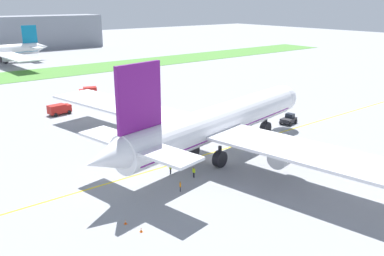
{
  "coord_description": "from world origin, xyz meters",
  "views": [
    {
      "loc": [
        -43.91,
        -49.15,
        26.39
      ],
      "look_at": [
        -0.11,
        6.28,
        4.01
      ],
      "focal_mm": 37.96,
      "sensor_mm": 36.0,
      "label": 1
    }
  ],
  "objects_px": {
    "airliner_foreground": "(216,123)",
    "traffic_cone_starboard_wing": "(141,230)",
    "ground_crew_marshaller_front": "(170,168)",
    "traffic_cone_near_nose": "(125,222)",
    "pushback_tug": "(289,119)",
    "ground_crew_wingwalker_port": "(180,185)",
    "service_truck_catering_van": "(88,92)",
    "ground_crew_wingwalker_starboard": "(194,171)",
    "service_truck_fuel_bowser": "(59,109)",
    "traffic_cone_port_wing": "(383,158)"
  },
  "relations": [
    {
      "from": "pushback_tug",
      "to": "service_truck_catering_van",
      "type": "bearing_deg",
      "value": 114.6
    },
    {
      "from": "ground_crew_wingwalker_port",
      "to": "ground_crew_marshaller_front",
      "type": "bearing_deg",
      "value": 67.09
    },
    {
      "from": "pushback_tug",
      "to": "traffic_cone_starboard_wing",
      "type": "relative_size",
      "value": 9.96
    },
    {
      "from": "airliner_foreground",
      "to": "ground_crew_marshaller_front",
      "type": "xyz_separation_m",
      "value": [
        -10.15,
        -0.81,
        -5.25
      ]
    },
    {
      "from": "service_truck_fuel_bowser",
      "to": "service_truck_catering_van",
      "type": "relative_size",
      "value": 1.06
    },
    {
      "from": "traffic_cone_near_nose",
      "to": "service_truck_fuel_bowser",
      "type": "bearing_deg",
      "value": 77.0
    },
    {
      "from": "airliner_foreground",
      "to": "traffic_cone_starboard_wing",
      "type": "relative_size",
      "value": 142.21
    },
    {
      "from": "service_truck_fuel_bowser",
      "to": "traffic_cone_near_nose",
      "type": "bearing_deg",
      "value": -103.0
    },
    {
      "from": "airliner_foreground",
      "to": "service_truck_fuel_bowser",
      "type": "bearing_deg",
      "value": 103.77
    },
    {
      "from": "airliner_foreground",
      "to": "service_truck_catering_van",
      "type": "distance_m",
      "value": 57.42
    },
    {
      "from": "ground_crew_marshaller_front",
      "to": "traffic_cone_near_nose",
      "type": "height_order",
      "value": "ground_crew_marshaller_front"
    },
    {
      "from": "pushback_tug",
      "to": "ground_crew_marshaller_front",
      "type": "relative_size",
      "value": 3.43
    },
    {
      "from": "airliner_foreground",
      "to": "service_truck_catering_van",
      "type": "bearing_deg",
      "value": 87.47
    },
    {
      "from": "ground_crew_marshaller_front",
      "to": "service_truck_catering_van",
      "type": "relative_size",
      "value": 0.32
    },
    {
      "from": "traffic_cone_near_nose",
      "to": "service_truck_catering_van",
      "type": "distance_m",
      "value": 71.74
    },
    {
      "from": "ground_crew_wingwalker_starboard",
      "to": "traffic_cone_near_nose",
      "type": "relative_size",
      "value": 3.01
    },
    {
      "from": "airliner_foreground",
      "to": "ground_crew_marshaller_front",
      "type": "height_order",
      "value": "airliner_foreground"
    },
    {
      "from": "pushback_tug",
      "to": "traffic_cone_starboard_wing",
      "type": "bearing_deg",
      "value": -160.26
    },
    {
      "from": "ground_crew_marshaller_front",
      "to": "service_truck_catering_van",
      "type": "xyz_separation_m",
      "value": [
        12.68,
        57.98,
        0.51
      ]
    },
    {
      "from": "airliner_foreground",
      "to": "traffic_cone_port_wing",
      "type": "relative_size",
      "value": 142.21
    },
    {
      "from": "airliner_foreground",
      "to": "ground_crew_wingwalker_port",
      "type": "height_order",
      "value": "airliner_foreground"
    },
    {
      "from": "ground_crew_wingwalker_starboard",
      "to": "traffic_cone_starboard_wing",
      "type": "relative_size",
      "value": 3.01
    },
    {
      "from": "service_truck_catering_van",
      "to": "ground_crew_marshaller_front",
      "type": "bearing_deg",
      "value": -102.33
    },
    {
      "from": "ground_crew_wingwalker_port",
      "to": "traffic_cone_starboard_wing",
      "type": "bearing_deg",
      "value": -150.45
    },
    {
      "from": "pushback_tug",
      "to": "ground_crew_wingwalker_starboard",
      "type": "relative_size",
      "value": 3.31
    },
    {
      "from": "traffic_cone_starboard_wing",
      "to": "service_truck_fuel_bowser",
      "type": "bearing_deg",
      "value": 78.17
    },
    {
      "from": "ground_crew_wingwalker_port",
      "to": "ground_crew_wingwalker_starboard",
      "type": "height_order",
      "value": "ground_crew_wingwalker_starboard"
    },
    {
      "from": "traffic_cone_near_nose",
      "to": "pushback_tug",
      "type": "bearing_deg",
      "value": 16.69
    },
    {
      "from": "ground_crew_wingwalker_starboard",
      "to": "traffic_cone_starboard_wing",
      "type": "height_order",
      "value": "ground_crew_wingwalker_starboard"
    },
    {
      "from": "ground_crew_marshaller_front",
      "to": "traffic_cone_starboard_wing",
      "type": "xyz_separation_m",
      "value": [
        -12.58,
        -11.66,
        -0.74
      ]
    },
    {
      "from": "service_truck_fuel_bowser",
      "to": "service_truck_catering_van",
      "type": "bearing_deg",
      "value": 44.0
    },
    {
      "from": "service_truck_fuel_bowser",
      "to": "service_truck_catering_van",
      "type": "height_order",
      "value": "service_truck_catering_van"
    },
    {
      "from": "traffic_cone_near_nose",
      "to": "service_truck_catering_van",
      "type": "height_order",
      "value": "service_truck_catering_van"
    },
    {
      "from": "traffic_cone_near_nose",
      "to": "service_truck_fuel_bowser",
      "type": "relative_size",
      "value": 0.1
    },
    {
      "from": "ground_crew_wingwalker_port",
      "to": "service_truck_catering_van",
      "type": "height_order",
      "value": "service_truck_catering_van"
    },
    {
      "from": "service_truck_fuel_bowser",
      "to": "ground_crew_marshaller_front",
      "type": "bearing_deg",
      "value": -89.11
    },
    {
      "from": "service_truck_catering_van",
      "to": "traffic_cone_near_nose",
      "type": "bearing_deg",
      "value": -111.11
    },
    {
      "from": "airliner_foreground",
      "to": "traffic_cone_near_nose",
      "type": "relative_size",
      "value": 142.21
    },
    {
      "from": "traffic_cone_port_wing",
      "to": "traffic_cone_starboard_wing",
      "type": "bearing_deg",
      "value": 172.22
    },
    {
      "from": "pushback_tug",
      "to": "service_truck_catering_van",
      "type": "xyz_separation_m",
      "value": [
        -23.82,
        52.03,
        0.51
      ]
    },
    {
      "from": "ground_crew_wingwalker_starboard",
      "to": "service_truck_catering_van",
      "type": "bearing_deg",
      "value": 80.13
    },
    {
      "from": "ground_crew_wingwalker_port",
      "to": "service_truck_fuel_bowser",
      "type": "distance_m",
      "value": 51.05
    },
    {
      "from": "airliner_foreground",
      "to": "pushback_tug",
      "type": "relative_size",
      "value": 14.28
    },
    {
      "from": "ground_crew_wingwalker_port",
      "to": "service_truck_fuel_bowser",
      "type": "relative_size",
      "value": 0.28
    },
    {
      "from": "ground_crew_marshaller_front",
      "to": "service_truck_fuel_bowser",
      "type": "height_order",
      "value": "service_truck_fuel_bowser"
    },
    {
      "from": "ground_crew_wingwalker_port",
      "to": "airliner_foreground",
      "type": "bearing_deg",
      "value": 28.11
    },
    {
      "from": "ground_crew_marshaller_front",
      "to": "airliner_foreground",
      "type": "bearing_deg",
      "value": 4.57
    },
    {
      "from": "pushback_tug",
      "to": "service_truck_fuel_bowser",
      "type": "xyz_separation_m",
      "value": [
        -37.19,
        39.11,
        0.37
      ]
    },
    {
      "from": "traffic_cone_port_wing",
      "to": "pushback_tug",
      "type": "bearing_deg",
      "value": 80.49
    },
    {
      "from": "traffic_cone_port_wing",
      "to": "traffic_cone_starboard_wing",
      "type": "relative_size",
      "value": 1.0
    }
  ]
}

